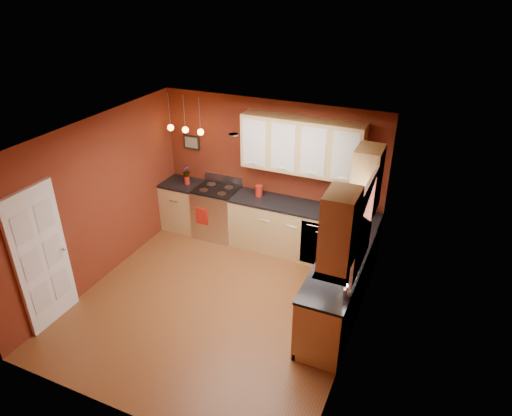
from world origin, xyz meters
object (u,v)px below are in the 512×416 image
at_px(gas_range, 217,212).
at_px(red_canister, 259,191).
at_px(sink, 337,270).
at_px(coffee_maker, 365,209).
at_px(soap_pump, 347,291).

xyz_separation_m(gas_range, red_canister, (0.81, 0.07, 0.56)).
height_order(gas_range, sink, sink).
bearing_deg(coffee_maker, red_canister, 174.51).
height_order(sink, red_canister, sink).
xyz_separation_m(gas_range, sink, (2.62, -1.50, 0.43)).
relative_size(coffee_maker, soap_pump, 1.32).
bearing_deg(soap_pump, coffee_maker, 96.30).
bearing_deg(gas_range, coffee_maker, 2.85).
relative_size(gas_range, red_canister, 5.59).
height_order(gas_range, red_canister, red_canister).
bearing_deg(sink, soap_pump, -65.18).
bearing_deg(coffee_maker, sink, -97.85).
bearing_deg(soap_pump, sink, 114.82).
height_order(red_canister, coffee_maker, coffee_maker).
relative_size(sink, red_canister, 3.53).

